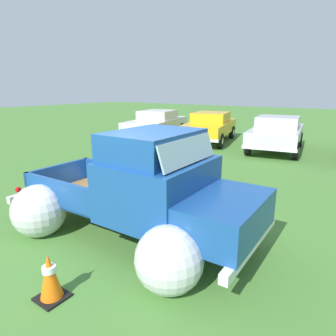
{
  "coord_description": "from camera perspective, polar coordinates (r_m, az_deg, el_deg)",
  "views": [
    {
      "loc": [
        3.42,
        -3.69,
        2.57
      ],
      "look_at": [
        0.0,
        1.21,
        0.97
      ],
      "focal_mm": 31.77,
      "sensor_mm": 36.0,
      "label": 1
    }
  ],
  "objects": [
    {
      "name": "ground_plane",
      "position": [
        5.65,
        -7.19,
        -12.18
      ],
      "size": [
        80.0,
        80.0,
        0.0
      ],
      "primitive_type": "plane",
      "color": "#477A33"
    },
    {
      "name": "vintage_pickup_truck",
      "position": [
        5.11,
        -4.15,
        -5.79
      ],
      "size": [
        4.66,
        2.84,
        1.96
      ],
      "rotation": [
        0.0,
        0.0,
        0.02
      ],
      "color": "black",
      "rests_on": "ground"
    },
    {
      "name": "show_car_0",
      "position": [
        16.13,
        -2.19,
        8.66
      ],
      "size": [
        2.88,
        4.95,
        1.43
      ],
      "rotation": [
        0.0,
        0.0,
        -1.35
      ],
      "color": "black",
      "rests_on": "ground"
    },
    {
      "name": "show_car_1",
      "position": [
        14.95,
        8.06,
        8.02
      ],
      "size": [
        2.9,
        4.92,
        1.43
      ],
      "rotation": [
        0.0,
        0.0,
        -1.34
      ],
      "color": "black",
      "rests_on": "ground"
    },
    {
      "name": "show_car_2",
      "position": [
        13.43,
        20.12,
        6.47
      ],
      "size": [
        2.57,
        4.5,
        1.43
      ],
      "rotation": [
        0.0,
        0.0,
        -1.42
      ],
      "color": "black",
      "rests_on": "ground"
    },
    {
      "name": "lane_cone_0",
      "position": [
        4.19,
        -21.72,
        -18.82
      ],
      "size": [
        0.36,
        0.36,
        0.63
      ],
      "color": "black",
      "rests_on": "ground"
    }
  ]
}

